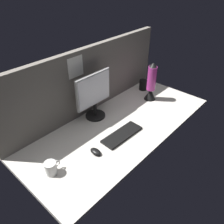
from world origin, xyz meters
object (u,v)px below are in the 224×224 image
mug_black_travel (143,85)px  mug_ceramic_white (51,168)px  monitor (94,94)px  lava_lamp (151,84)px  keyboard (122,135)px  mouse (96,152)px

mug_black_travel → mug_ceramic_white: (-137.99, -24.18, -0.93)cm
monitor → lava_lamp: monitor is taller
mug_black_travel → lava_lamp: size_ratio=0.29×
monitor → keyboard: (-4.69, -36.52, -21.79)cm
mouse → lava_lamp: size_ratio=0.24×
mug_ceramic_white → lava_lamp: lava_lamp is taller
monitor → mug_ceramic_white: size_ratio=3.65×
keyboard → mug_ceramic_white: mug_ceramic_white is taller
keyboard → mug_ceramic_white: bearing=172.7°
monitor → mug_ceramic_white: monitor is taller
monitor → mug_black_travel: size_ratio=3.70×
keyboard → mouse: (-28.86, 1.35, 0.70)cm
mug_black_travel → keyboard: bearing=-155.9°
monitor → lava_lamp: size_ratio=1.06×
monitor → keyboard: 42.79cm
mug_ceramic_white → keyboard: bearing=-9.2°
mouse → keyboard: bearing=-1.5°
monitor → mouse: size_ratio=4.36×
monitor → mug_black_travel: (71.54, -2.35, -17.13)cm
mug_ceramic_white → mug_black_travel: bearing=9.9°
keyboard → mouse: 28.90cm
mouse → mug_black_travel: size_ratio=0.85×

